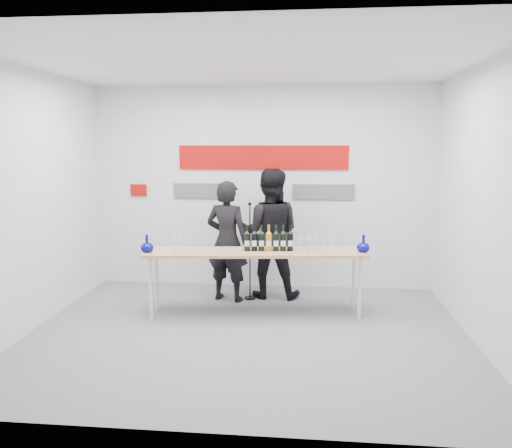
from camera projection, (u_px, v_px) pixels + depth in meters
name	position (u px, v px, depth m)	size (l,w,h in m)	color
ground	(248.00, 334.00, 5.70)	(5.00, 5.00, 0.00)	slate
back_wall	(263.00, 188.00, 7.43)	(5.00, 0.04, 3.00)	silver
signage	(259.00, 167.00, 7.35)	(3.38, 0.02, 0.79)	#A90907
tasting_table	(255.00, 256.00, 6.24)	(2.79, 0.83, 0.83)	tan
wine_bottles	(269.00, 238.00, 6.21)	(0.62, 0.14, 0.33)	black
decanter_left	(147.00, 243.00, 6.15)	(0.16, 0.16, 0.21)	#06077D
decanter_right	(363.00, 243.00, 6.16)	(0.16, 0.16, 0.21)	#06077D
glasses_left	(179.00, 244.00, 6.19)	(0.28, 0.23, 0.18)	silver
glasses_right	(317.00, 244.00, 6.22)	(0.48, 0.26, 0.18)	silver
presenter_left	(227.00, 241.00, 6.82)	(0.61, 0.40, 1.66)	black
presenter_right	(270.00, 233.00, 6.98)	(0.88, 0.69, 1.82)	black
mic_stand	(250.00, 270.00, 6.94)	(0.16, 0.16, 1.37)	black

